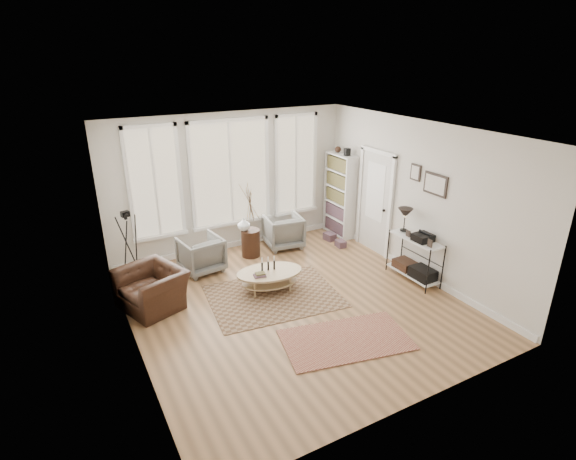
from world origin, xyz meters
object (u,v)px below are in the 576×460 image
armchair_right (283,231)px  accent_chair (152,288)px  armchair_left (201,254)px  side_table (250,221)px  bookcase (340,195)px  low_shelf (414,254)px  coffee_table (269,275)px

armchair_right → accent_chair: armchair_right is taller
armchair_left → accent_chair: armchair_left is taller
side_table → accent_chair: side_table is taller
armchair_right → bookcase: bearing=-171.2°
bookcase → low_shelf: size_ratio=1.58×
coffee_table → accent_chair: (-1.96, 0.45, 0.05)m
bookcase → armchair_left: size_ratio=2.68×
low_shelf → accent_chair: (-4.51, 1.36, -0.17)m
low_shelf → accent_chair: low_shelf is taller
bookcase → armchair_right: bearing=-179.6°
coffee_table → armchair_right: size_ratio=1.64×
bookcase → armchair_left: 3.49m
bookcase → accent_chair: 4.75m
accent_chair → armchair_left: bearing=107.5°
low_shelf → coffee_table: (-2.55, 0.91, -0.22)m
bookcase → armchair_right: bookcase is taller
side_table → coffee_table: bearing=-101.7°
armchair_left → side_table: (1.12, 0.17, 0.43)m
bookcase → low_shelf: 2.56m
low_shelf → armchair_right: bearing=119.4°
coffee_table → accent_chair: accent_chair is taller
armchair_left → side_table: size_ratio=0.47×
side_table → accent_chair: size_ratio=1.57×
low_shelf → armchair_left: 4.05m
side_table → bookcase: bearing=2.9°
armchair_right → side_table: bearing=15.9°
coffee_table → accent_chair: bearing=167.2°
side_table → accent_chair: bearing=-155.3°
low_shelf → armchair_right: 2.89m
bookcase → side_table: (-2.30, -0.12, -0.17)m
bookcase → side_table: size_ratio=1.26×
accent_chair → armchair_right: bearing=90.4°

